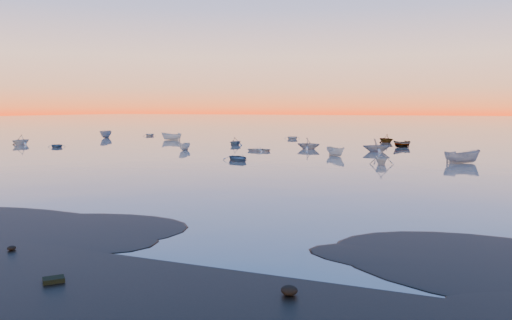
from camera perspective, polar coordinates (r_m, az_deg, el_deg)
The scene contains 6 objects.
ground at distance 121.51m, azimuth 12.92°, elevation 2.92°, with size 600.00×600.00×0.00m, color #6E645C.
mud_lobes at distance 27.65m, azimuth -23.25°, elevation -7.48°, with size 140.00×6.00×0.07m, color black, non-canonical shape.
moored_fleet at distance 75.57m, azimuth 7.20°, elevation 1.23°, with size 124.00×58.00×1.20m, color beige, non-canonical shape.
boat_near_left at distance 58.68m, azimuth -2.11°, elevation -0.09°, with size 4.17×1.74×1.04m, color #3A556F.
boat_near_center at distance 60.63m, azimuth 22.45°, elevation -0.34°, with size 4.29×1.81×1.48m, color gray.
boat_near_right at distance 56.62m, azimuth 14.14°, elevation -0.49°, with size 3.38×1.52×1.18m, color beige.
Camera 1 is at (19.30, -19.80, 6.22)m, focal length 35.00 mm.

